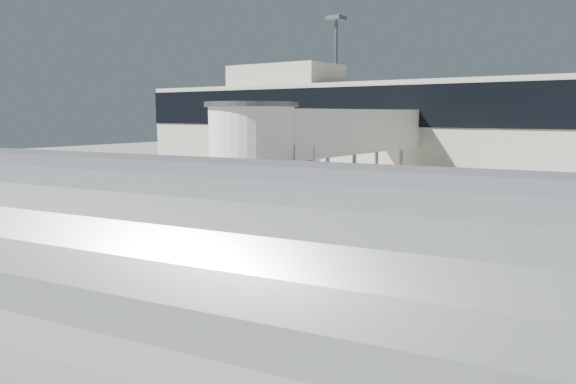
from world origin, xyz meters
name	(u,v)px	position (x,y,z in m)	size (l,w,h in m)	color
ground	(234,251)	(0.00, 0.00, 0.00)	(140.00, 140.00, 0.00)	#A29D91
lane_markings	(340,215)	(-0.67, 9.33, 0.01)	(40.00, 30.00, 0.02)	white
terminal	(473,130)	(-0.35, 29.94, 4.11)	(64.00, 12.11, 15.20)	beige
jet_bridge	(318,133)	(-3.97, 12.26, 4.28)	(5.70, 20.40, 6.03)	white
baggage_tug	(324,225)	(1.55, 4.22, 0.56)	(2.61, 2.20, 1.55)	maroon
suitcase_cart	(392,231)	(4.41, 5.09, 0.52)	(3.65, 2.27, 1.41)	black
box_cart_near	(244,231)	(-0.54, 1.24, 0.54)	(3.49, 1.92, 1.34)	black
box_cart_far	(169,243)	(-1.66, -1.90, 0.47)	(3.26, 1.42, 1.27)	black
ground_worker	(215,227)	(-1.29, 0.29, 0.80)	(0.58, 0.38, 1.60)	#A9F71A
minivan	(537,201)	(8.13, 14.42, 0.96)	(3.33, 4.56, 1.61)	white
belt_loader	(292,166)	(-14.33, 24.00, 0.84)	(4.60, 1.93, 2.20)	maroon
aircraft	(513,374)	(13.26, -10.74, 2.87)	(20.15, 6.34, 5.06)	silver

